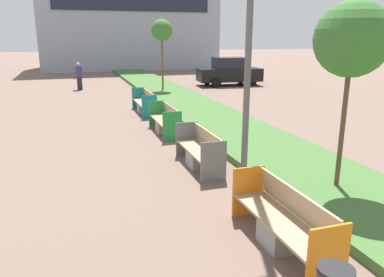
{
  "coord_description": "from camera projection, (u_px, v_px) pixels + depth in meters",
  "views": [
    {
      "loc": [
        -2.04,
        2.75,
        3.22
      ],
      "look_at": [
        0.9,
        11.82,
        0.6
      ],
      "focal_mm": 35.0,
      "sensor_mm": 36.0,
      "label": 1
    }
  ],
  "objects": [
    {
      "name": "bench_orange_frame",
      "position": [
        283.0,
        224.0,
        5.84
      ],
      "size": [
        0.65,
        2.32,
        0.94
      ],
      "color": "gray",
      "rests_on": "ground"
    },
    {
      "name": "parked_car_distant",
      "position": [
        229.0,
        72.0,
        25.0
      ],
      "size": [
        4.36,
        2.18,
        1.86
      ],
      "rotation": [
        0.0,
        0.0,
        -0.1
      ],
      "color": "black",
      "rests_on": "ground"
    },
    {
      "name": "sapling_tree_far",
      "position": [
        162.0,
        31.0,
        21.27
      ],
      "size": [
        1.22,
        1.22,
        4.16
      ],
      "color": "brown",
      "rests_on": "ground"
    },
    {
      "name": "bench_teal_frame",
      "position": [
        145.0,
        104.0,
        16.16
      ],
      "size": [
        0.65,
        2.46,
        0.94
      ],
      "color": "gray",
      "rests_on": "ground"
    },
    {
      "name": "bench_green_frame",
      "position": [
        165.0,
        122.0,
        12.79
      ],
      "size": [
        0.65,
        2.18,
        0.94
      ],
      "color": "gray",
      "rests_on": "ground"
    },
    {
      "name": "sapling_tree_near",
      "position": [
        352.0,
        40.0,
        7.12
      ],
      "size": [
        1.46,
        1.46,
        3.88
      ],
      "color": "brown",
      "rests_on": "ground"
    },
    {
      "name": "pedestrian_walking",
      "position": [
        79.0,
        76.0,
        23.02
      ],
      "size": [
        0.53,
        0.24,
        1.66
      ],
      "color": "#232633",
      "rests_on": "ground"
    },
    {
      "name": "building_backdrop",
      "position": [
        127.0,
        13.0,
        38.22
      ],
      "size": [
        17.0,
        8.96,
        10.94
      ],
      "color": "#939EAD",
      "rests_on": "ground"
    },
    {
      "name": "bench_grey_frame",
      "position": [
        200.0,
        153.0,
        9.45
      ],
      "size": [
        0.65,
        2.11,
        0.94
      ],
      "color": "gray",
      "rests_on": "ground"
    },
    {
      "name": "planter_grass_strip",
      "position": [
        265.0,
        147.0,
        10.87
      ],
      "size": [
        2.8,
        120.0,
        0.18
      ],
      "color": "#426B33",
      "rests_on": "ground"
    }
  ]
}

